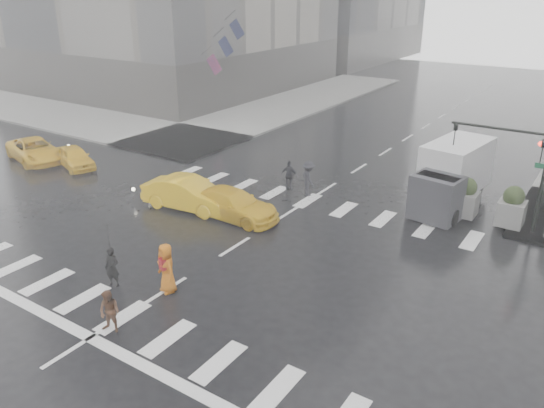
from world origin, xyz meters
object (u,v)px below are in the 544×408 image
Objects in this scene: taxi_mid at (189,194)px; box_truck at (451,174)px; pedestrian_orange at (167,268)px; taxi_front at (75,157)px; traffic_signal_pole at (520,160)px; pedestrian_brown at (110,312)px.

box_truck is (10.21, 7.21, 0.86)m from taxi_mid.
pedestrian_orange is 15.74m from taxi_front.
pedestrian_orange is 0.40× the size of taxi_mid.
pedestrian_brown is (-8.72, -14.69, -2.51)m from traffic_signal_pole.
taxi_front is at bearing -167.61° from traffic_signal_pole.
traffic_signal_pole is at bearing 73.84° from pedestrian_orange.
taxi_front is 0.79× the size of taxi_mid.
pedestrian_brown is 16.91m from box_truck.
box_truck reaches higher than pedestrian_brown.
box_truck is (19.97, 6.26, 1.00)m from taxi_front.
traffic_signal_pole is 3.17× the size of pedestrian_brown.
taxi_front is (-14.12, 6.96, -0.29)m from pedestrian_orange.
traffic_signal_pole reaches higher than pedestrian_orange.
taxi_front is 20.95m from box_truck.
taxi_front is 0.64× the size of box_truck.
pedestrian_orange is 0.32× the size of box_truck.
pedestrian_brown is at bearing -65.94° from pedestrian_orange.
taxi_mid is 0.81× the size of box_truck.
pedestrian_brown is at bearing -159.45° from taxi_mid.
box_truck is at bearing -53.48° from taxi_front.
pedestrian_orange reaches higher than pedestrian_brown.
traffic_signal_pole is 17.27m from pedestrian_brown.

